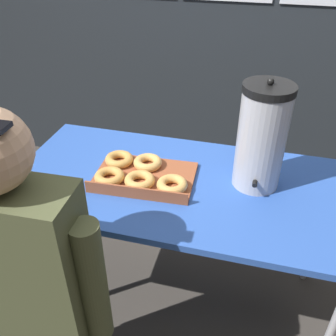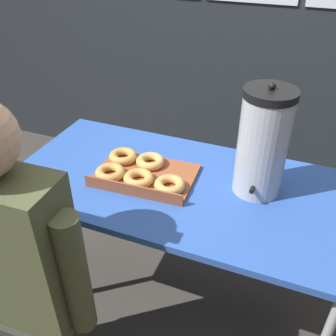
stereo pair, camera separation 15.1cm
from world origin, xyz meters
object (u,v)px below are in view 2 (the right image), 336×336
donut_box (141,173)px  cell_phone (29,185)px  person_seated (21,278)px  coffee_urn (263,143)px

donut_box → cell_phone: 0.45m
donut_box → person_seated: bearing=-113.5°
cell_phone → person_seated: 0.39m
cell_phone → person_seated: size_ratio=0.12×
cell_phone → person_seated: bearing=-40.7°
donut_box → person_seated: size_ratio=0.33×
donut_box → coffee_urn: size_ratio=0.95×
coffee_urn → person_seated: size_ratio=0.35×
coffee_urn → person_seated: bearing=-136.0°
donut_box → person_seated: person_seated is taller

